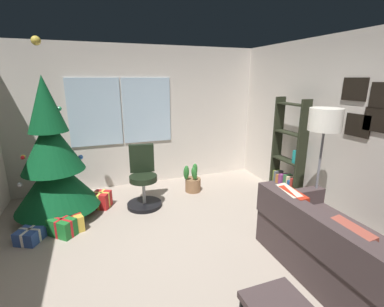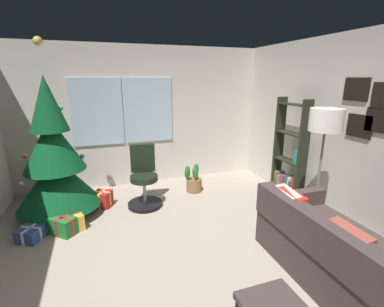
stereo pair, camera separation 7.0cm
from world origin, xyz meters
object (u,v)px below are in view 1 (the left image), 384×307
at_px(holiday_tree, 53,163).
at_px(gift_box_red, 101,200).
at_px(gift_box_green, 62,227).
at_px(couch, 371,266).
at_px(potted_plant, 193,181).
at_px(gift_box_blue, 30,235).
at_px(office_chair, 143,182).
at_px(floor_lamp, 324,127).
at_px(gift_box_gold, 72,223).
at_px(bookshelf, 288,159).

height_order(holiday_tree, gift_box_red, holiday_tree).
relative_size(gift_box_red, gift_box_green, 0.90).
distance_m(couch, gift_box_red, 3.68).
bearing_deg(holiday_tree, potted_plant, 4.42).
bearing_deg(potted_plant, gift_box_green, -160.32).
bearing_deg(potted_plant, couch, -75.31).
height_order(holiday_tree, gift_box_blue, holiday_tree).
relative_size(gift_box_green, office_chair, 0.39).
relative_size(gift_box_blue, potted_plant, 0.71).
bearing_deg(couch, potted_plant, 104.69).
xyz_separation_m(gift_box_blue, floor_lamp, (3.58, -1.07, 1.36)).
relative_size(gift_box_gold, floor_lamp, 0.21).
bearing_deg(office_chair, holiday_tree, 176.44).
distance_m(gift_box_red, gift_box_gold, 0.73).
bearing_deg(bookshelf, gift_box_red, 164.74).
distance_m(gift_box_gold, gift_box_blue, 0.50).
relative_size(couch, bookshelf, 1.23).
height_order(gift_box_blue, office_chair, office_chair).
bearing_deg(bookshelf, floor_lamp, -107.56).
xyz_separation_m(office_chair, floor_lamp, (2.01, -1.59, 1.05)).
bearing_deg(gift_box_green, floor_lamp, -18.59).
bearing_deg(couch, office_chair, 122.85).
distance_m(gift_box_red, gift_box_green, 0.86).
xyz_separation_m(couch, potted_plant, (-0.76, 2.90, -0.09)).
distance_m(holiday_tree, gift_box_blue, 1.02).
xyz_separation_m(office_chair, bookshelf, (2.31, -0.64, 0.35)).
bearing_deg(gift_box_green, holiday_tree, 97.34).
distance_m(gift_box_blue, potted_plant, 2.64).
bearing_deg(gift_box_gold, holiday_tree, 110.26).
bearing_deg(gift_box_red, holiday_tree, -171.76).
bearing_deg(gift_box_green, gift_box_gold, 37.75).
bearing_deg(gift_box_red, gift_box_blue, -142.69).
xyz_separation_m(holiday_tree, bookshelf, (3.58, -0.72, -0.11)).
bearing_deg(gift_box_green, bookshelf, -2.10).
distance_m(gift_box_green, gift_box_gold, 0.14).
bearing_deg(holiday_tree, gift_box_gold, -69.74).
bearing_deg(gift_box_gold, potted_plant, 18.51).
height_order(couch, floor_lamp, floor_lamp).
xyz_separation_m(bookshelf, floor_lamp, (-0.30, -0.95, 0.70)).
bearing_deg(holiday_tree, gift_box_red, 8.24).
relative_size(gift_box_gold, potted_plant, 0.63).
height_order(gift_box_green, gift_box_blue, gift_box_green).
relative_size(couch, floor_lamp, 1.26).
xyz_separation_m(floor_lamp, potted_plant, (-1.06, 1.84, -1.24)).
bearing_deg(bookshelf, gift_box_blue, 178.23).
xyz_separation_m(couch, gift_box_green, (-2.90, 2.13, -0.17)).
bearing_deg(couch, floor_lamp, 74.28).
xyz_separation_m(couch, holiday_tree, (-2.98, 2.73, 0.56)).
xyz_separation_m(couch, gift_box_red, (-2.37, 2.81, -0.16)).
distance_m(holiday_tree, floor_lamp, 3.72).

